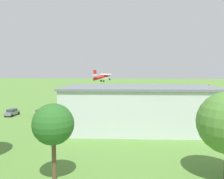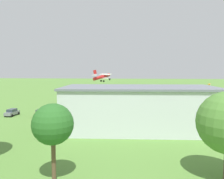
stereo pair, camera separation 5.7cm
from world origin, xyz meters
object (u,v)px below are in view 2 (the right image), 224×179
(biplane, at_px, (102,77))
(car_red, at_px, (40,113))
(car_green, at_px, (72,113))
(car_grey, at_px, (12,112))
(person_at_fence_line, at_px, (192,112))
(tree_behind_hangar_left, at_px, (53,125))
(person_walking_on_apron, at_px, (177,113))
(windsock, at_px, (209,85))
(hangar, at_px, (139,108))

(biplane, height_order, car_red, biplane)
(car_green, bearing_deg, car_grey, 1.24)
(biplane, relative_size, car_green, 1.61)
(car_red, bearing_deg, biplane, -111.91)
(person_at_fence_line, distance_m, tree_behind_hangar_left, 39.87)
(person_walking_on_apron, distance_m, tree_behind_hangar_left, 36.92)
(car_red, xyz_separation_m, car_grey, (6.92, -0.06, -0.01))
(car_grey, height_order, tree_behind_hangar_left, tree_behind_hangar_left)
(person_at_fence_line, bearing_deg, car_green, 8.02)
(biplane, height_order, person_walking_on_apron, biplane)
(person_at_fence_line, bearing_deg, windsock, -112.07)
(biplane, bearing_deg, car_red, 68.09)
(car_red, xyz_separation_m, windsock, (-51.19, -44.56, 3.78))
(person_at_fence_line, xyz_separation_m, person_walking_on_apron, (3.59, 1.35, 0.01))
(hangar, relative_size, car_red, 6.62)
(hangar, distance_m, person_at_fence_line, 18.70)
(person_at_fence_line, height_order, windsock, windsock)
(car_red, height_order, person_walking_on_apron, person_walking_on_apron)
(hangar, relative_size, windsock, 5.24)
(hangar, height_order, person_at_fence_line, hangar)
(person_at_fence_line, relative_size, tree_behind_hangar_left, 0.23)
(hangar, xyz_separation_m, car_grey, (29.24, -9.36, -3.05))
(car_green, bearing_deg, tree_behind_hangar_left, 102.34)
(person_walking_on_apron, bearing_deg, car_red, 5.29)
(hangar, relative_size, car_green, 6.29)
(hangar, xyz_separation_m, car_green, (14.99, -9.67, -3.04))
(biplane, relative_size, car_red, 1.70)
(car_green, distance_m, person_walking_on_apron, 24.07)
(hangar, relative_size, car_grey, 6.75)
(windsock, bearing_deg, hangar, 61.80)
(person_walking_on_apron, bearing_deg, car_green, 6.03)
(hangar, distance_m, car_green, 18.10)
(tree_behind_hangar_left, bearing_deg, biplane, -86.74)
(hangar, relative_size, biplane, 3.90)
(car_red, height_order, windsock, windsock)
(hangar, distance_m, person_walking_on_apron, 15.43)
(biplane, bearing_deg, person_walking_on_apron, 131.22)
(hangar, distance_m, car_red, 24.37)
(car_red, xyz_separation_m, person_walking_on_apron, (-31.26, -2.90, 0.02))
(hangar, relative_size, person_walking_on_apron, 15.92)
(person_at_fence_line, height_order, tree_behind_hangar_left, tree_behind_hangar_left)
(car_green, bearing_deg, car_red, 2.86)
(hangar, relative_size, tree_behind_hangar_left, 3.64)
(windsock, bearing_deg, car_grey, 37.44)
(car_green, distance_m, car_red, 7.33)
(person_at_fence_line, relative_size, windsock, 0.32)
(hangar, bearing_deg, tree_behind_hangar_left, 66.97)
(person_at_fence_line, xyz_separation_m, windsock, (-16.34, -40.31, 3.77))
(tree_behind_hangar_left, bearing_deg, windsock, -116.84)
(person_at_fence_line, height_order, person_walking_on_apron, person_walking_on_apron)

